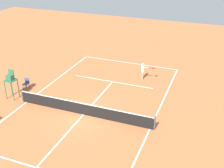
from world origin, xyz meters
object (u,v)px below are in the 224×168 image
umpire_chair (10,80)px  tennis_ball (144,94)px  player_serving (143,70)px  courtside_chair_mid (26,83)px

umpire_chair → tennis_ball: bearing=-155.5°
player_serving → tennis_ball: size_ratio=23.73×
tennis_ball → courtside_chair_mid: bearing=15.6°
player_serving → umpire_chair: umpire_chair is taller
player_serving → umpire_chair: size_ratio=0.67×
umpire_chair → courtside_chair_mid: size_ratio=2.54×
tennis_ball → umpire_chair: umpire_chair is taller
player_serving → courtside_chair_mid: player_serving is taller
courtside_chair_mid → player_serving: bearing=-148.4°
tennis_ball → courtside_chair_mid: (9.66, 2.69, 0.50)m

